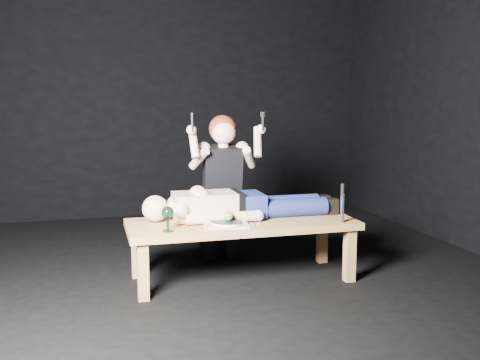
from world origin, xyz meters
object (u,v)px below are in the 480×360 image
(lying_man, at_px, (244,201))
(kneeling_woman, at_px, (221,186))
(serving_tray, at_px, (226,225))
(carving_knife, at_px, (342,203))
(goblet, at_px, (168,219))
(table, at_px, (242,250))

(lying_man, height_order, kneeling_woman, kneeling_woman)
(serving_tray, height_order, carving_knife, carving_knife)
(kneeling_woman, bearing_deg, goblet, -122.34)
(lying_man, bearing_deg, kneeling_woman, 99.77)
(kneeling_woman, bearing_deg, carving_knife, -43.83)
(table, relative_size, serving_tray, 5.33)
(lying_man, distance_m, serving_tray, 0.36)
(lying_man, distance_m, kneeling_woman, 0.44)
(carving_knife, bearing_deg, serving_tray, 173.43)
(goblet, bearing_deg, table, 17.60)
(table, bearing_deg, lying_man, 69.20)
(table, xyz_separation_m, lying_man, (0.05, 0.13, 0.35))
(lying_man, xyz_separation_m, carving_knife, (0.64, -0.38, 0.02))
(lying_man, relative_size, goblet, 9.04)
(lying_man, height_order, serving_tray, lying_man)
(goblet, xyz_separation_m, carving_knife, (1.28, -0.07, 0.06))
(table, height_order, lying_man, lying_man)
(kneeling_woman, distance_m, goblet, 0.94)
(serving_tray, relative_size, carving_knife, 1.10)
(kneeling_woman, distance_m, serving_tray, 0.73)
(lying_man, bearing_deg, carving_knife, -29.69)
(serving_tray, bearing_deg, carving_knife, -7.42)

